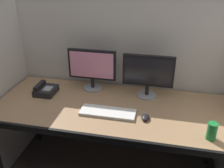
% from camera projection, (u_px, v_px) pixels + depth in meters
% --- Properties ---
extents(cubicle_partition_rear, '(2.21, 0.06, 1.57)m').
position_uv_depth(cubicle_partition_rear, '(121.00, 78.00, 2.44)').
color(cubicle_partition_rear, beige).
rests_on(cubicle_partition_rear, ground).
extents(desk, '(1.90, 0.80, 0.74)m').
position_uv_depth(desk, '(110.00, 112.00, 2.08)').
color(desk, '#997551').
rests_on(desk, ground).
extents(monitor_left, '(0.43, 0.17, 0.37)m').
position_uv_depth(monitor_left, '(92.00, 67.00, 2.26)').
color(monitor_left, gray).
rests_on(monitor_left, desk).
extents(monitor_right, '(0.43, 0.17, 0.37)m').
position_uv_depth(monitor_right, '(148.00, 73.00, 2.13)').
color(monitor_right, gray).
rests_on(monitor_right, desk).
extents(keyboard_main, '(0.43, 0.15, 0.02)m').
position_uv_depth(keyboard_main, '(108.00, 112.00, 1.97)').
color(keyboard_main, silver).
rests_on(keyboard_main, desk).
extents(computer_mouse, '(0.06, 0.10, 0.04)m').
position_uv_depth(computer_mouse, '(145.00, 117.00, 1.90)').
color(computer_mouse, black).
rests_on(computer_mouse, desk).
extents(desk_phone, '(0.17, 0.19, 0.09)m').
position_uv_depth(desk_phone, '(45.00, 90.00, 2.26)').
color(desk_phone, black).
rests_on(desk_phone, desk).
extents(soda_can, '(0.07, 0.07, 0.12)m').
position_uv_depth(soda_can, '(212.00, 131.00, 1.67)').
color(soda_can, '#197233').
rests_on(soda_can, desk).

